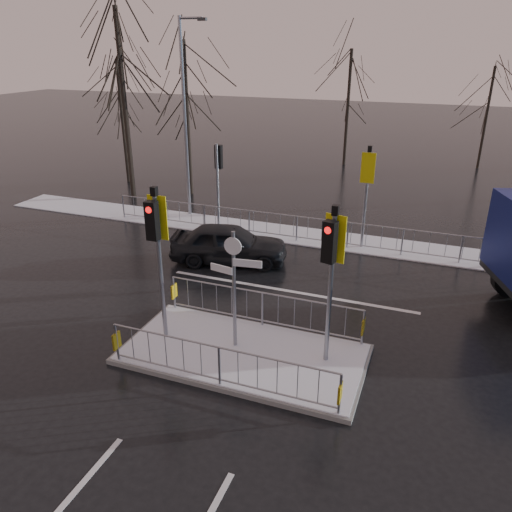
% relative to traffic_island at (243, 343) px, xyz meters
% --- Properties ---
extents(ground, '(120.00, 120.00, 0.00)m').
position_rel_traffic_island_xyz_m(ground, '(0.01, -0.01, -0.39)').
color(ground, black).
rests_on(ground, ground).
extents(snow_verge, '(30.00, 2.00, 0.04)m').
position_rel_traffic_island_xyz_m(snow_verge, '(0.01, 8.59, -0.37)').
color(snow_verge, silver).
rests_on(snow_verge, ground).
extents(lane_markings, '(8.00, 11.38, 0.01)m').
position_rel_traffic_island_xyz_m(lane_markings, '(0.01, -0.34, -0.39)').
color(lane_markings, silver).
rests_on(lane_markings, ground).
extents(traffic_island, '(6.00, 3.04, 4.15)m').
position_rel_traffic_island_xyz_m(traffic_island, '(0.00, 0.00, 0.00)').
color(traffic_island, slate).
rests_on(traffic_island, ground).
extents(far_kerb_fixtures, '(18.00, 0.65, 3.83)m').
position_rel_traffic_island_xyz_m(far_kerb_fixtures, '(0.31, 8.08, 0.63)').
color(far_kerb_fixtures, gray).
rests_on(far_kerb_fixtures, ground).
extents(car_far_lane, '(4.38, 2.65, 1.39)m').
position_rel_traffic_island_xyz_m(car_far_lane, '(-2.67, 5.23, 0.31)').
color(car_far_lane, black).
rests_on(car_far_lane, ground).
extents(tree_near_a, '(4.75, 4.75, 8.97)m').
position_rel_traffic_island_xyz_m(tree_near_a, '(-10.49, 10.99, 5.72)').
color(tree_near_a, black).
rests_on(tree_near_a, ground).
extents(tree_near_b, '(4.00, 4.00, 7.55)m').
position_rel_traffic_island_xyz_m(tree_near_b, '(-7.99, 12.49, 4.76)').
color(tree_near_b, black).
rests_on(tree_near_b, ground).
extents(tree_near_c, '(3.50, 3.50, 6.61)m').
position_rel_traffic_island_xyz_m(tree_near_c, '(-12.49, 13.49, 4.11)').
color(tree_near_c, black).
rests_on(tree_near_c, ground).
extents(tree_far_a, '(3.75, 3.75, 7.08)m').
position_rel_traffic_island_xyz_m(tree_far_a, '(-1.99, 21.99, 4.43)').
color(tree_far_a, black).
rests_on(tree_far_a, ground).
extents(tree_far_b, '(3.25, 3.25, 6.14)m').
position_rel_traffic_island_xyz_m(tree_far_b, '(6.01, 23.99, 3.79)').
color(tree_far_b, black).
rests_on(tree_far_b, ground).
extents(street_lamp_left, '(1.25, 0.18, 8.20)m').
position_rel_traffic_island_xyz_m(street_lamp_left, '(-6.42, 9.49, 4.10)').
color(street_lamp_left, gray).
rests_on(street_lamp_left, ground).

